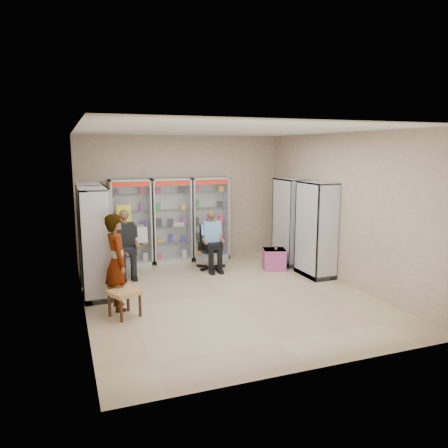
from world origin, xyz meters
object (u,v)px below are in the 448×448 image
object	(u,v)px
cabinet_left_far	(91,233)
seated_shopkeeper	(211,242)
pink_trunk	(274,259)
cabinet_back_mid	(171,221)
woven_stool_b	(125,303)
cabinet_right_near	(316,230)
cabinet_right_far	(290,222)
wooden_chair	(125,253)
woven_stool_a	(280,258)
cabinet_back_left	(131,223)
office_chair	(211,247)
standing_man	(117,262)
cabinet_back_right	(209,218)
cabinet_left_near	(96,244)

from	to	relation	value
cabinet_left_far	seated_shopkeeper	size ratio (longest dim) A/B	1.59
pink_trunk	seated_shopkeeper	bearing A→B (deg)	158.91
cabinet_back_mid	woven_stool_b	world-z (taller)	cabinet_back_mid
woven_stool_b	cabinet_right_near	bearing A→B (deg)	12.71
cabinet_back_mid	cabinet_right_far	world-z (taller)	same
wooden_chair	woven_stool_a	distance (m)	3.50
pink_trunk	cabinet_back_left	bearing A→B (deg)	153.41
cabinet_right_far	seated_shopkeeper	bearing A→B (deg)	85.06
cabinet_back_mid	cabinet_left_far	distance (m)	2.10
office_chair	standing_man	world-z (taller)	standing_man
cabinet_back_right	cabinet_left_far	size ratio (longest dim) A/B	1.00
cabinet_back_right	cabinet_left_near	world-z (taller)	same
office_chair	pink_trunk	world-z (taller)	office_chair
seated_shopkeeper	woven_stool_b	size ratio (longest dim) A/B	2.89
office_chair	wooden_chair	bearing A→B (deg)	177.67
cabinet_back_left	woven_stool_b	world-z (taller)	cabinet_back_left
wooden_chair	cabinet_back_left	bearing A→B (deg)	71.10
cabinet_back_left	cabinet_back_mid	xyz separation A→B (m)	(0.95, 0.00, 0.00)
cabinet_back_left	cabinet_right_near	bearing A→B (deg)	-32.28
cabinet_right_far	cabinet_back_mid	bearing A→B (deg)	66.35
cabinet_left_far	standing_man	bearing A→B (deg)	8.66
cabinet_back_mid	office_chair	world-z (taller)	cabinet_back_mid
cabinet_back_left	seated_shopkeeper	size ratio (longest dim) A/B	1.59
cabinet_left_far	woven_stool_b	bearing A→B (deg)	8.41
cabinet_left_far	pink_trunk	distance (m)	3.99
wooden_chair	woven_stool_b	xyz separation A→B (m)	(-0.35, -2.43, -0.25)
cabinet_right_near	cabinet_left_far	bearing A→B (deg)	73.75
cabinet_back_mid	woven_stool_a	xyz separation A→B (m)	(2.25, -1.27, -0.82)
seated_shopkeeper	pink_trunk	world-z (taller)	seated_shopkeeper
cabinet_left_far	woven_stool_a	bearing A→B (deg)	85.26
cabinet_back_right	cabinet_right_near	size ratio (longest dim) A/B	1.00
office_chair	cabinet_left_far	bearing A→B (deg)	-176.36
cabinet_right_far	standing_man	bearing A→B (deg)	111.41
seated_shopkeeper	pink_trunk	bearing A→B (deg)	-17.78
cabinet_back_left	standing_man	bearing A→B (deg)	-103.21
woven_stool_a	cabinet_right_near	bearing A→B (deg)	-70.98
cabinet_back_mid	cabinet_right_near	bearing A→B (deg)	-40.84
seated_shopkeeper	cabinet_right_near	bearing A→B (deg)	-30.27
cabinet_right_near	cabinet_left_far	distance (m)	4.65
cabinet_right_far	pink_trunk	world-z (taller)	cabinet_right_far
cabinet_right_near	office_chair	xyz separation A→B (m)	(-1.90, 1.31, -0.51)
cabinet_back_mid	cabinet_back_left	bearing A→B (deg)	180.00
cabinet_right_far	woven_stool_b	distance (m)	4.67
cabinet_right_near	wooden_chair	distance (m)	4.10
cabinet_back_right	office_chair	distance (m)	1.08
standing_man	cabinet_right_near	bearing A→B (deg)	-86.28
cabinet_back_mid	cabinet_left_far	bearing A→B (deg)	-153.68
cabinet_right_near	pink_trunk	bearing A→B (deg)	37.73
wooden_chair	seated_shopkeeper	size ratio (longest dim) A/B	0.75
cabinet_back_right	standing_man	size ratio (longest dim) A/B	1.23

